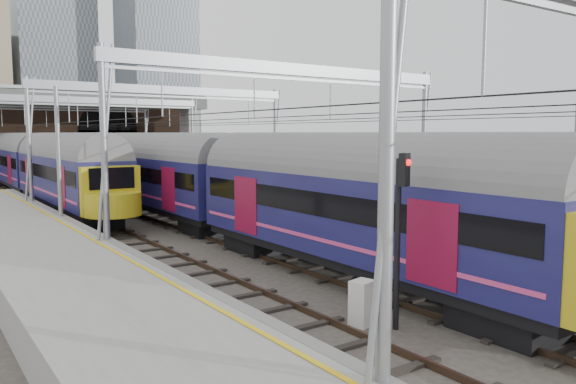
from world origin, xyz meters
TOP-DOWN VIEW (x-y plane):
  - ground at (0.00, 0.00)m, footprint 160.00×160.00m
  - platform_left at (-10.18, 2.50)m, footprint 4.32×55.00m
  - tracks at (0.00, 15.00)m, footprint 14.40×80.00m
  - overhead_line at (0.00, 21.49)m, footprint 16.80×80.00m
  - retaining_wall at (1.40, 51.93)m, footprint 28.00×2.75m
  - overbridge at (0.00, 46.00)m, footprint 28.00×3.00m
  - city_skyline at (2.73, 70.48)m, footprint 37.50×27.50m
  - train_main at (-2.00, 26.60)m, footprint 2.87×66.40m
  - train_second at (-6.00, 47.59)m, footprint 2.87×66.43m
  - signal_near_left at (-4.15, -2.38)m, footprint 0.36×0.45m
  - relay_cabinet at (-4.65, -1.61)m, footprint 0.68×0.61m
  - equip_cover_a at (-1.07, -3.99)m, footprint 1.00×0.87m
  - equip_cover_b at (-0.06, 3.37)m, footprint 0.93×0.74m
  - equip_cover_c at (2.70, 1.49)m, footprint 1.10×0.89m

SIDE VIEW (x-z plane):
  - ground at x=0.00m, z-range 0.00..0.00m
  - tracks at x=0.00m, z-range -0.09..0.13m
  - equip_cover_b at x=-0.06m, z-range 0.00..0.10m
  - equip_cover_a at x=-1.07m, z-range 0.00..0.10m
  - equip_cover_c at x=2.70m, z-range 0.00..0.11m
  - platform_left at x=-10.18m, z-range -0.01..1.11m
  - relay_cabinet at x=-4.65m, z-range 0.00..1.16m
  - train_main at x=-2.00m, z-range 0.07..4.99m
  - train_second at x=-6.00m, z-range 0.07..4.99m
  - signal_near_left at x=-4.15m, z-range 0.61..5.03m
  - retaining_wall at x=1.40m, z-range -0.17..8.83m
  - overhead_line at x=0.00m, z-range 2.57..10.57m
  - overbridge at x=0.00m, z-range 2.64..11.89m
  - city_skyline at x=2.73m, z-range -12.91..47.09m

